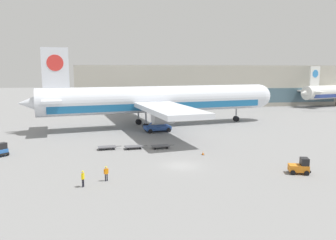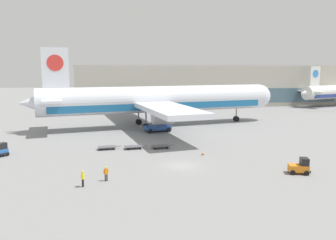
{
  "view_description": "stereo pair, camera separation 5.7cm",
  "coord_description": "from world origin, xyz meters",
  "px_view_note": "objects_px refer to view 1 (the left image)",
  "views": [
    {
      "loc": [
        -8.09,
        -41.38,
        12.7
      ],
      "look_at": [
        0.31,
        14.02,
        4.0
      ],
      "focal_mm": 35.0,
      "sensor_mm": 36.0,
      "label": 1
    },
    {
      "loc": [
        -8.03,
        -41.39,
        12.7
      ],
      "look_at": [
        0.31,
        14.02,
        4.0
      ],
      "focal_mm": 35.0,
      "sensor_mm": 36.0,
      "label": 2
    }
  ],
  "objects_px": {
    "airplane_main": "(156,100)",
    "baggage_tug_mid": "(1,150)",
    "ground_crew_near": "(106,172)",
    "traffic_cone_near": "(203,153)",
    "scissor_lift_loader": "(157,122)",
    "ground_crew_far": "(83,177)",
    "baggage_dolly_lead": "(107,147)",
    "baggage_dolly_second": "(134,147)",
    "baggage_tug_foreground": "(300,167)",
    "baggage_dolly_third": "(160,146)"
  },
  "relations": [
    {
      "from": "baggage_dolly_lead",
      "to": "baggage_dolly_second",
      "type": "distance_m",
      "value": 4.23
    },
    {
      "from": "baggage_tug_foreground",
      "to": "ground_crew_near",
      "type": "distance_m",
      "value": 23.48
    },
    {
      "from": "baggage_dolly_third",
      "to": "ground_crew_far",
      "type": "relative_size",
      "value": 2.04
    },
    {
      "from": "baggage_tug_mid",
      "to": "ground_crew_far",
      "type": "distance_m",
      "value": 20.33
    },
    {
      "from": "baggage_tug_mid",
      "to": "baggage_dolly_third",
      "type": "height_order",
      "value": "baggage_tug_mid"
    },
    {
      "from": "ground_crew_near",
      "to": "ground_crew_far",
      "type": "relative_size",
      "value": 0.95
    },
    {
      "from": "airplane_main",
      "to": "baggage_dolly_third",
      "type": "bearing_deg",
      "value": -105.78
    },
    {
      "from": "baggage_dolly_third",
      "to": "ground_crew_near",
      "type": "relative_size",
      "value": 2.15
    },
    {
      "from": "baggage_tug_foreground",
      "to": "airplane_main",
      "type": "bearing_deg",
      "value": 126.86
    },
    {
      "from": "scissor_lift_loader",
      "to": "ground_crew_near",
      "type": "relative_size",
      "value": 3.24
    },
    {
      "from": "baggage_tug_foreground",
      "to": "ground_crew_near",
      "type": "bearing_deg",
      "value": -165.44
    },
    {
      "from": "baggage_tug_foreground",
      "to": "traffic_cone_near",
      "type": "bearing_deg",
      "value": 148.88
    },
    {
      "from": "baggage_dolly_third",
      "to": "ground_crew_far",
      "type": "xyz_separation_m",
      "value": [
        -10.58,
        -16.21,
        0.71
      ]
    },
    {
      "from": "airplane_main",
      "to": "traffic_cone_near",
      "type": "bearing_deg",
      "value": -92.15
    },
    {
      "from": "baggage_dolly_second",
      "to": "baggage_tug_mid",
      "type": "bearing_deg",
      "value": 177.35
    },
    {
      "from": "scissor_lift_loader",
      "to": "baggage_tug_foreground",
      "type": "xyz_separation_m",
      "value": [
        14.08,
        -30.05,
        -1.2
      ]
    },
    {
      "from": "airplane_main",
      "to": "baggage_dolly_third",
      "type": "relative_size",
      "value": 15.29
    },
    {
      "from": "scissor_lift_loader",
      "to": "ground_crew_near",
      "type": "height_order",
      "value": "scissor_lift_loader"
    },
    {
      "from": "ground_crew_near",
      "to": "baggage_dolly_third",
      "type": "bearing_deg",
      "value": -141.32
    },
    {
      "from": "baggage_dolly_second",
      "to": "ground_crew_near",
      "type": "relative_size",
      "value": 2.15
    },
    {
      "from": "scissor_lift_loader",
      "to": "baggage_tug_mid",
      "type": "bearing_deg",
      "value": -159.22
    },
    {
      "from": "traffic_cone_near",
      "to": "baggage_dolly_second",
      "type": "bearing_deg",
      "value": 152.38
    },
    {
      "from": "baggage_dolly_third",
      "to": "ground_crew_far",
      "type": "height_order",
      "value": "ground_crew_far"
    },
    {
      "from": "airplane_main",
      "to": "ground_crew_near",
      "type": "distance_m",
      "value": 37.34
    },
    {
      "from": "baggage_tug_foreground",
      "to": "baggage_dolly_lead",
      "type": "bearing_deg",
      "value": 162.65
    },
    {
      "from": "ground_crew_far",
      "to": "baggage_dolly_second",
      "type": "bearing_deg",
      "value": -179.2
    },
    {
      "from": "airplane_main",
      "to": "baggage_tug_mid",
      "type": "distance_m",
      "value": 34.3
    },
    {
      "from": "baggage_dolly_second",
      "to": "ground_crew_far",
      "type": "relative_size",
      "value": 2.04
    },
    {
      "from": "baggage_dolly_third",
      "to": "scissor_lift_loader",
      "type": "bearing_deg",
      "value": 78.84
    },
    {
      "from": "baggage_tug_foreground",
      "to": "baggage_tug_mid",
      "type": "relative_size",
      "value": 1.0
    },
    {
      "from": "baggage_tug_foreground",
      "to": "traffic_cone_near",
      "type": "relative_size",
      "value": 4.61
    },
    {
      "from": "baggage_dolly_lead",
      "to": "baggage_dolly_third",
      "type": "bearing_deg",
      "value": -10.17
    },
    {
      "from": "airplane_main",
      "to": "baggage_dolly_second",
      "type": "relative_size",
      "value": 15.29
    },
    {
      "from": "ground_crew_near",
      "to": "scissor_lift_loader",
      "type": "bearing_deg",
      "value": -130.03
    },
    {
      "from": "baggage_tug_mid",
      "to": "baggage_dolly_third",
      "type": "relative_size",
      "value": 0.73
    },
    {
      "from": "ground_crew_near",
      "to": "traffic_cone_near",
      "type": "distance_m",
      "value": 16.96
    },
    {
      "from": "scissor_lift_loader",
      "to": "ground_crew_far",
      "type": "xyz_separation_m",
      "value": [
        -11.81,
        -30.8,
        -0.98
      ]
    },
    {
      "from": "baggage_dolly_lead",
      "to": "baggage_dolly_second",
      "type": "bearing_deg",
      "value": -10.14
    },
    {
      "from": "ground_crew_far",
      "to": "baggage_tug_foreground",
      "type": "bearing_deg",
      "value": 113.25
    },
    {
      "from": "airplane_main",
      "to": "baggage_tug_foreground",
      "type": "xyz_separation_m",
      "value": [
        13.51,
        -36.48,
        -4.96
      ]
    },
    {
      "from": "traffic_cone_near",
      "to": "baggage_tug_foreground",
      "type": "bearing_deg",
      "value": -47.67
    },
    {
      "from": "airplane_main",
      "to": "scissor_lift_loader",
      "type": "bearing_deg",
      "value": -105.98
    },
    {
      "from": "airplane_main",
      "to": "baggage_dolly_lead",
      "type": "distance_m",
      "value": 23.56
    },
    {
      "from": "scissor_lift_loader",
      "to": "baggage_tug_foreground",
      "type": "height_order",
      "value": "scissor_lift_loader"
    },
    {
      "from": "airplane_main",
      "to": "scissor_lift_loader",
      "type": "relative_size",
      "value": 10.15
    },
    {
      "from": "baggage_tug_mid",
      "to": "ground_crew_near",
      "type": "height_order",
      "value": "baggage_tug_mid"
    },
    {
      "from": "airplane_main",
      "to": "traffic_cone_near",
      "type": "xyz_separation_m",
      "value": [
        3.99,
        -26.03,
        -5.55
      ]
    },
    {
      "from": "baggage_dolly_third",
      "to": "traffic_cone_near",
      "type": "distance_m",
      "value": 7.66
    },
    {
      "from": "scissor_lift_loader",
      "to": "ground_crew_far",
      "type": "relative_size",
      "value": 3.07
    },
    {
      "from": "ground_crew_far",
      "to": "scissor_lift_loader",
      "type": "bearing_deg",
      "value": -179.4
    }
  ]
}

